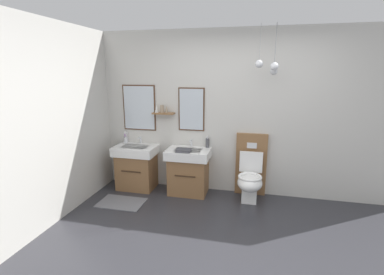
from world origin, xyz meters
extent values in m
cube|color=#2D2D33|center=(0.00, 0.00, -0.05)|extent=(6.02, 4.81, 0.10)
cube|color=beige|center=(0.00, 1.75, 1.29)|extent=(4.82, 0.12, 2.58)
cube|color=#4C301E|center=(-1.71, 1.68, 1.35)|extent=(0.57, 0.02, 0.76)
cube|color=silver|center=(-1.71, 1.67, 1.35)|extent=(0.53, 0.01, 0.72)
cube|color=#4C301E|center=(-0.81, 1.68, 1.35)|extent=(0.43, 0.02, 0.70)
cube|color=silver|center=(-0.81, 1.67, 1.35)|extent=(0.39, 0.01, 0.66)
cube|color=brown|center=(-1.26, 1.61, 1.28)|extent=(0.36, 0.14, 0.02)
cone|color=white|center=(-1.38, 1.60, 1.35)|extent=(0.06, 0.06, 0.12)
cylinder|color=gray|center=(-1.28, 1.60, 1.35)|extent=(0.06, 0.06, 0.12)
cone|color=gray|center=(-1.21, 1.62, 1.35)|extent=(0.05, 0.05, 0.11)
cylinder|color=gray|center=(0.21, 1.43, 2.33)|extent=(0.01, 0.01, 0.48)
sphere|color=silver|center=(0.21, 1.43, 2.04)|extent=(0.11, 0.11, 0.11)
cylinder|color=gray|center=(0.41, 1.40, 2.32)|extent=(0.01, 0.01, 0.52)
sphere|color=silver|center=(0.41, 1.40, 2.01)|extent=(0.11, 0.11, 0.11)
cylinder|color=gray|center=(0.41, 1.49, 2.29)|extent=(0.01, 0.01, 0.58)
sphere|color=silver|center=(0.41, 1.49, 1.95)|extent=(0.10, 0.10, 0.10)
cube|color=beige|center=(-2.35, 0.00, 1.29)|extent=(0.12, 3.61, 2.58)
cube|color=slate|center=(-1.71, 0.87, 0.01)|extent=(0.68, 0.44, 0.01)
cube|color=brown|center=(-1.71, 1.47, 0.30)|extent=(0.60, 0.45, 0.59)
cube|color=#3B2919|center=(-1.71, 1.24, 0.37)|extent=(0.33, 0.01, 0.02)
cube|color=white|center=(-1.71, 1.47, 0.66)|extent=(0.68, 0.51, 0.14)
cube|color=silver|center=(-1.71, 1.44, 0.72)|extent=(0.42, 0.28, 0.03)
cylinder|color=silver|center=(-1.71, 1.68, 0.79)|extent=(0.03, 0.03, 0.11)
cylinder|color=silver|center=(-1.71, 1.62, 0.84)|extent=(0.02, 0.11, 0.02)
cube|color=brown|center=(-0.81, 1.47, 0.30)|extent=(0.60, 0.45, 0.59)
cube|color=#3B2919|center=(-0.81, 1.24, 0.37)|extent=(0.33, 0.01, 0.02)
cube|color=white|center=(-0.81, 1.47, 0.66)|extent=(0.68, 0.51, 0.14)
cube|color=silver|center=(-0.81, 1.44, 0.72)|extent=(0.42, 0.28, 0.03)
cylinder|color=silver|center=(-0.81, 1.68, 0.79)|extent=(0.03, 0.03, 0.11)
cylinder|color=silver|center=(-0.81, 1.62, 0.84)|extent=(0.02, 0.11, 0.02)
cube|color=brown|center=(0.17, 1.67, 0.50)|extent=(0.48, 0.10, 1.00)
cube|color=silver|center=(0.17, 1.62, 0.82)|extent=(0.15, 0.01, 0.09)
cube|color=white|center=(0.17, 1.41, 0.17)|extent=(0.22, 0.30, 0.34)
ellipsoid|color=white|center=(0.17, 1.33, 0.32)|extent=(0.37, 0.46, 0.24)
torus|color=white|center=(0.17, 1.33, 0.42)|extent=(0.35, 0.35, 0.04)
cube|color=white|center=(0.17, 1.55, 0.57)|extent=(0.35, 0.03, 0.33)
cylinder|color=silver|center=(-1.97, 1.65, 0.78)|extent=(0.07, 0.07, 0.09)
cylinder|color=white|center=(-1.96, 1.64, 0.83)|extent=(0.03, 0.03, 0.15)
cube|color=white|center=(-1.95, 1.65, 0.91)|extent=(0.02, 0.02, 0.03)
cylinder|color=purple|center=(-1.97, 1.66, 0.84)|extent=(0.03, 0.04, 0.16)
cube|color=white|center=(-1.98, 1.64, 0.92)|extent=(0.02, 0.02, 0.03)
cylinder|color=purple|center=(-1.99, 1.64, 0.83)|extent=(0.01, 0.01, 0.15)
cube|color=white|center=(-1.99, 1.64, 0.91)|extent=(0.01, 0.02, 0.03)
cylinder|color=white|center=(-1.97, 1.63, 0.84)|extent=(0.02, 0.03, 0.16)
cube|color=white|center=(-1.97, 1.64, 0.92)|extent=(0.01, 0.02, 0.03)
cylinder|color=#4C4C51|center=(-0.54, 1.66, 0.81)|extent=(0.06, 0.06, 0.15)
cylinder|color=silver|center=(-0.54, 1.66, 0.90)|extent=(0.02, 0.02, 0.04)
cube|color=#47474C|center=(-0.85, 1.32, 0.76)|extent=(0.22, 0.16, 0.04)
camera|label=1|loc=(0.20, -2.65, 1.95)|focal=26.01mm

